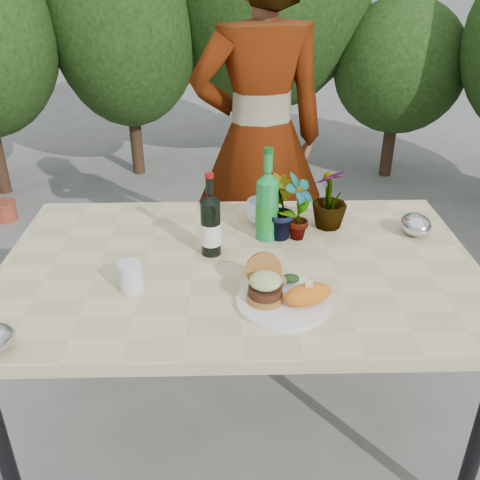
{
  "coord_description": "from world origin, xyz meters",
  "views": [
    {
      "loc": [
        -0.03,
        -1.55,
        1.67
      ],
      "look_at": [
        0.0,
        -0.08,
        0.88
      ],
      "focal_mm": 40.0,
      "sensor_mm": 36.0,
      "label": 1
    }
  ],
  "objects_px": {
    "wine_bottle": "(211,225)",
    "patio_table": "(239,277)",
    "person": "(259,141)",
    "dinner_plate": "(283,302)"
  },
  "relations": [
    {
      "from": "wine_bottle",
      "to": "patio_table",
      "type": "bearing_deg",
      "value": -32.55
    },
    {
      "from": "person",
      "to": "patio_table",
      "type": "bearing_deg",
      "value": 72.22
    },
    {
      "from": "patio_table",
      "to": "person",
      "type": "relative_size",
      "value": 0.9
    },
    {
      "from": "dinner_plate",
      "to": "person",
      "type": "xyz_separation_m",
      "value": [
        -0.01,
        1.13,
        0.13
      ]
    },
    {
      "from": "patio_table",
      "to": "dinner_plate",
      "type": "xyz_separation_m",
      "value": [
        0.13,
        -0.24,
        0.06
      ]
    },
    {
      "from": "dinner_plate",
      "to": "patio_table",
      "type": "bearing_deg",
      "value": 117.38
    },
    {
      "from": "wine_bottle",
      "to": "person",
      "type": "height_order",
      "value": "person"
    },
    {
      "from": "dinner_plate",
      "to": "wine_bottle",
      "type": "distance_m",
      "value": 0.39
    },
    {
      "from": "person",
      "to": "wine_bottle",
      "type": "bearing_deg",
      "value": 65.22
    },
    {
      "from": "patio_table",
      "to": "person",
      "type": "distance_m",
      "value": 0.92
    }
  ]
}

